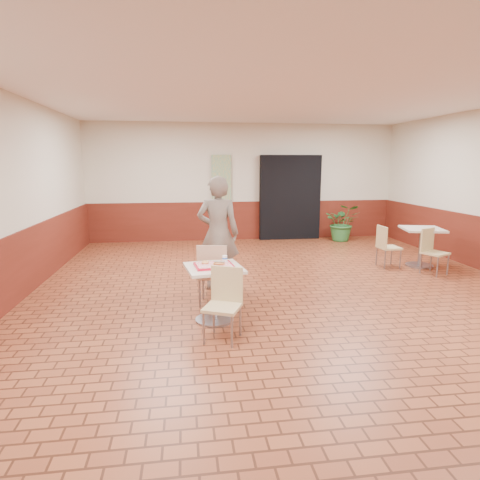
{
  "coord_description": "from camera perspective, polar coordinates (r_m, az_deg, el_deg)",
  "views": [
    {
      "loc": [
        -1.55,
        -5.41,
        1.99
      ],
      "look_at": [
        -0.81,
        -0.04,
        0.95
      ],
      "focal_mm": 30.0,
      "sensor_mm": 36.0,
      "label": 1
    }
  ],
  "objects": [
    {
      "name": "chair_main_back",
      "position": [
        5.65,
        -3.87,
        -4.48
      ],
      "size": [
        0.48,
        0.48,
        0.89
      ],
      "rotation": [
        0.0,
        0.0,
        2.96
      ],
      "color": "tan",
      "rests_on": "ground"
    },
    {
      "name": "second_table",
      "position": [
        8.56,
        24.39,
        -0.07
      ],
      "size": [
        0.72,
        0.72,
        0.76
      ],
      "rotation": [
        0.0,
        0.0,
        -0.23
      ],
      "color": "beige",
      "rests_on": "ground"
    },
    {
      "name": "long_john_donut",
      "position": [
        5.0,
        -2.99,
        -3.3
      ],
      "size": [
        0.16,
        0.12,
        0.05
      ],
      "rotation": [
        0.0,
        0.0,
        -0.37
      ],
      "color": "#DE8241",
      "rests_on": "serving_tray"
    },
    {
      "name": "room_shell",
      "position": [
        5.64,
        8.13,
        5.77
      ],
      "size": [
        8.01,
        10.01,
        3.01
      ],
      "color": "brown",
      "rests_on": "ground"
    },
    {
      "name": "serving_tray",
      "position": [
        5.04,
        -3.74,
        -3.63
      ],
      "size": [
        0.47,
        0.37,
        0.03
      ],
      "rotation": [
        0.0,
        0.0,
        0.12
      ],
      "color": "#B60D24",
      "rests_on": "main_table"
    },
    {
      "name": "chair_main_front",
      "position": [
        4.62,
        -2.26,
        -8.47
      ],
      "size": [
        0.5,
        0.5,
        0.83
      ],
      "rotation": [
        0.0,
        0.0,
        -0.42
      ],
      "color": "tan",
      "rests_on": "ground"
    },
    {
      "name": "promo_poster",
      "position": [
        10.4,
        -2.66,
        8.7
      ],
      "size": [
        0.5,
        0.03,
        1.2
      ],
      "primitive_type": "cube",
      "color": "gray",
      "rests_on": "wainscot_band"
    },
    {
      "name": "main_table",
      "position": [
        5.11,
        -3.7,
        -6.33
      ],
      "size": [
        0.68,
        0.68,
        0.72
      ],
      "rotation": [
        0.0,
        0.0,
        0.16
      ],
      "color": "beige",
      "rests_on": "ground"
    },
    {
      "name": "wainscot_band",
      "position": [
        5.82,
        7.87,
        -4.08
      ],
      "size": [
        8.0,
        10.0,
        1.0
      ],
      "color": "#571B10",
      "rests_on": "ground"
    },
    {
      "name": "corridor_doorway",
      "position": [
        10.68,
        7.11,
        6.0
      ],
      "size": [
        1.6,
        0.22,
        2.2
      ],
      "primitive_type": "cube",
      "color": "black",
      "rests_on": "ground"
    },
    {
      "name": "potted_plant",
      "position": [
        10.71,
        14.39,
        2.42
      ],
      "size": [
        1.07,
        1.01,
        0.96
      ],
      "primitive_type": "imported",
      "rotation": [
        0.0,
        0.0,
        -0.36
      ],
      "color": "#2C6F31",
      "rests_on": "ground"
    },
    {
      "name": "chair_second_front",
      "position": [
        8.09,
        25.63,
        -1.11
      ],
      "size": [
        0.51,
        0.51,
        0.83
      ],
      "rotation": [
        0.0,
        0.0,
        0.44
      ],
      "color": "tan",
      "rests_on": "ground"
    },
    {
      "name": "chair_second_left",
      "position": [
        8.24,
        20.05,
        -0.57
      ],
      "size": [
        0.39,
        0.39,
        0.81
      ],
      "rotation": [
        0.0,
        0.0,
        1.61
      ],
      "color": "#D4BE7F",
      "rests_on": "ground"
    },
    {
      "name": "ring_donut",
      "position": [
        5.08,
        -4.98,
        -3.18
      ],
      "size": [
        0.11,
        0.11,
        0.03
      ],
      "primitive_type": "torus",
      "rotation": [
        0.0,
        0.0,
        0.15
      ],
      "color": "#ECA156",
      "rests_on": "serving_tray"
    },
    {
      "name": "customer",
      "position": [
        6.3,
        -3.14,
        0.91
      ],
      "size": [
        0.72,
        0.54,
        1.8
      ],
      "primitive_type": "imported",
      "rotation": [
        0.0,
        0.0,
        2.97
      ],
      "color": "#6F6256",
      "rests_on": "ground"
    },
    {
      "name": "paper_cup",
      "position": [
        5.16,
        -2.17,
        -2.64
      ],
      "size": [
        0.06,
        0.06,
        0.08
      ],
      "rotation": [
        0.0,
        0.0,
        -0.34
      ],
      "color": "white",
      "rests_on": "serving_tray"
    }
  ]
}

